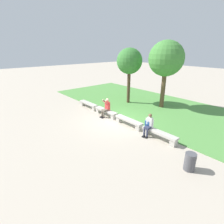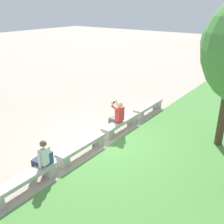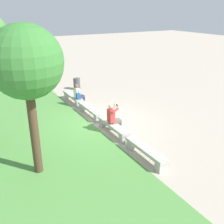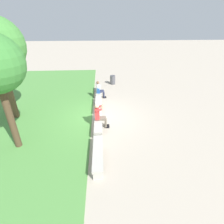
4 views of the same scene
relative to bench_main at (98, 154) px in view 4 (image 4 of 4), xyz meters
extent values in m
plane|color=#B2A593|center=(3.45, 0.00, -0.30)|extent=(80.00, 80.00, 0.00)
cube|color=#518E42|center=(3.45, 4.38, -0.29)|extent=(20.99, 8.00, 0.03)
cube|color=#B7B2A8|center=(0.00, 0.00, 0.09)|extent=(2.08, 0.40, 0.12)
cube|color=#B7B2A8|center=(-0.86, 0.00, -0.14)|extent=(0.28, 0.34, 0.33)
cube|color=#B7B2A8|center=(0.86, 0.00, -0.14)|extent=(0.28, 0.34, 0.33)
cube|color=#B7B2A8|center=(2.30, 0.00, 0.09)|extent=(2.08, 0.40, 0.12)
cube|color=#B7B2A8|center=(1.44, 0.00, -0.14)|extent=(0.28, 0.34, 0.33)
cube|color=#B7B2A8|center=(3.16, 0.00, -0.14)|extent=(0.28, 0.34, 0.33)
cube|color=#B7B2A8|center=(4.61, 0.00, 0.09)|extent=(2.08, 0.40, 0.12)
cube|color=#B7B2A8|center=(3.75, 0.00, -0.14)|extent=(0.28, 0.34, 0.33)
cube|color=#B7B2A8|center=(5.46, 0.00, -0.14)|extent=(0.28, 0.34, 0.33)
cube|color=#B7B2A8|center=(6.91, 0.00, 0.09)|extent=(2.08, 0.40, 0.12)
cube|color=#B7B2A8|center=(6.05, 0.00, -0.14)|extent=(0.28, 0.34, 0.33)
cube|color=#B7B2A8|center=(7.77, 0.00, -0.14)|extent=(0.28, 0.34, 0.33)
cube|color=black|center=(2.33, -0.45, -0.27)|extent=(0.10, 0.24, 0.06)
cylinder|color=#6B6051|center=(2.33, -0.38, -0.06)|extent=(0.11, 0.11, 0.42)
cube|color=black|center=(2.53, -0.45, -0.27)|extent=(0.10, 0.24, 0.06)
cylinder|color=#6B6051|center=(2.53, -0.38, -0.06)|extent=(0.11, 0.11, 0.42)
cube|color=#6B6051|center=(2.43, -0.19, 0.21)|extent=(0.31, 0.43, 0.12)
cube|color=#D83838|center=(2.44, 0.04, 0.49)|extent=(0.34, 0.23, 0.56)
sphere|color=beige|center=(2.44, 0.04, 0.91)|extent=(0.22, 0.22, 0.22)
cylinder|color=#D83838|center=(2.24, -0.06, 0.78)|extent=(0.10, 0.31, 0.21)
cylinder|color=beige|center=(2.31, -0.20, 0.86)|extent=(0.10, 0.19, 0.27)
cylinder|color=#D83838|center=(2.62, -0.06, 0.78)|extent=(0.10, 0.31, 0.21)
cylinder|color=beige|center=(2.56, -0.20, 0.86)|extent=(0.10, 0.19, 0.27)
cube|color=black|center=(2.43, -0.26, 0.90)|extent=(0.15, 0.02, 0.08)
cube|color=black|center=(6.18, -0.43, -0.27)|extent=(0.14, 0.23, 0.06)
cylinder|color=#2D334C|center=(6.17, -0.37, -0.06)|extent=(0.10, 0.10, 0.42)
cube|color=black|center=(6.36, -0.40, -0.27)|extent=(0.14, 0.23, 0.06)
cylinder|color=#2D334C|center=(6.35, -0.34, -0.06)|extent=(0.10, 0.10, 0.42)
cube|color=#2D334C|center=(6.23, -0.18, 0.21)|extent=(0.35, 0.44, 0.12)
cube|color=silver|center=(6.19, 0.04, 0.47)|extent=(0.35, 0.25, 0.52)
sphere|color=brown|center=(6.19, 0.04, 0.86)|extent=(0.20, 0.20, 0.20)
cylinder|color=silver|center=(5.99, -0.02, 0.42)|extent=(0.08, 0.08, 0.48)
cylinder|color=silver|center=(6.39, 0.06, 0.42)|extent=(0.08, 0.08, 0.48)
cube|color=#234C8C|center=(6.08, 0.02, 0.33)|extent=(0.28, 0.20, 0.36)
cube|color=navy|center=(6.08, -0.09, 0.25)|extent=(0.20, 0.06, 0.16)
torus|color=black|center=(6.08, 0.02, 0.53)|extent=(0.10, 0.02, 0.10)
cylinder|color=#4C3826|center=(1.09, 3.53, 1.19)|extent=(0.27, 0.27, 2.98)
cylinder|color=brown|center=(3.78, 4.72, 1.24)|extent=(0.34, 0.34, 3.09)
cylinder|color=#4C4C51|center=(9.19, -1.19, 0.07)|extent=(0.44, 0.44, 0.75)
camera|label=1|loc=(11.62, -7.38, 4.37)|focal=28.00mm
camera|label=2|loc=(10.21, 5.44, 4.49)|focal=42.00mm
camera|label=3|loc=(-6.45, 5.04, 4.73)|focal=42.00mm
camera|label=4|loc=(-5.31, -0.23, 4.71)|focal=28.00mm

